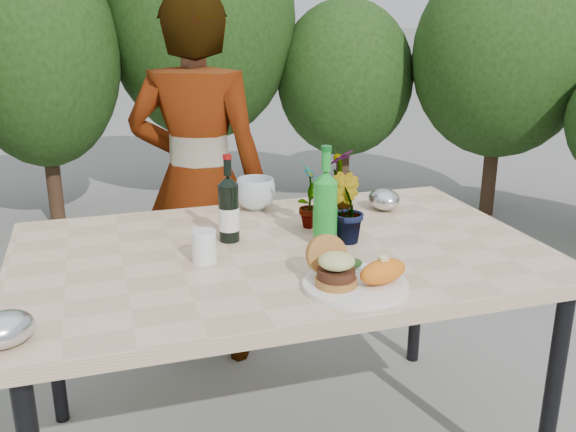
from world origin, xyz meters
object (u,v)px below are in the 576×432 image
object	(u,v)px
dinner_plate	(355,285)
person	(199,183)
wine_bottle	(229,210)
patio_table	(280,266)

from	to	relation	value
dinner_plate	person	world-z (taller)	person
dinner_plate	person	bearing A→B (deg)	101.84
dinner_plate	wine_bottle	distance (m)	0.52
dinner_plate	wine_bottle	world-z (taller)	wine_bottle
patio_table	person	size ratio (longest dim) A/B	1.04
person	wine_bottle	bearing A→B (deg)	111.57
dinner_plate	person	size ratio (longest dim) A/B	0.18
wine_bottle	person	bearing A→B (deg)	96.71
patio_table	dinner_plate	xyz separation A→B (m)	(0.11, -0.33, 0.06)
dinner_plate	wine_bottle	bearing A→B (deg)	118.14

